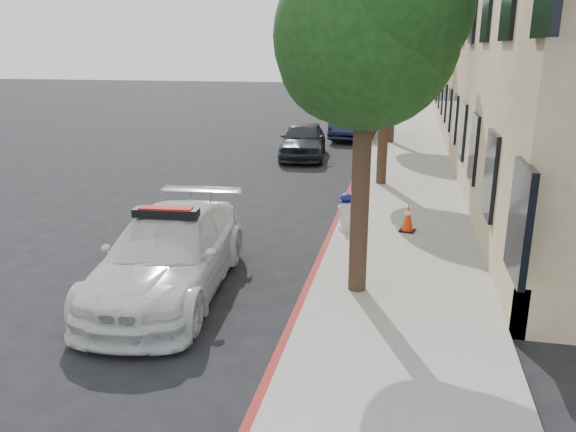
{
  "coord_description": "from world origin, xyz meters",
  "views": [
    {
      "loc": [
        3.57,
        -10.85,
        4.08
      ],
      "look_at": [
        1.45,
        -0.8,
        1.0
      ],
      "focal_mm": 35.0,
      "sensor_mm": 36.0,
      "label": 1
    }
  ],
  "objects_px": {
    "parked_car_mid": "(303,140)",
    "traffic_cone": "(408,218)",
    "parked_car_far": "(356,120)",
    "police_car": "(169,254)",
    "fire_hydrant": "(346,212)"
  },
  "relations": [
    {
      "from": "traffic_cone",
      "to": "fire_hydrant",
      "type": "bearing_deg",
      "value": -171.6
    },
    {
      "from": "police_car",
      "to": "fire_hydrant",
      "type": "distance_m",
      "value": 4.49
    },
    {
      "from": "parked_car_far",
      "to": "traffic_cone",
      "type": "xyz_separation_m",
      "value": [
        2.52,
        -14.54,
        -0.36
      ]
    },
    {
      "from": "parked_car_mid",
      "to": "traffic_cone",
      "type": "distance_m",
      "value": 9.83
    },
    {
      "from": "police_car",
      "to": "traffic_cone",
      "type": "relative_size",
      "value": 7.71
    },
    {
      "from": "police_car",
      "to": "fire_hydrant",
      "type": "height_order",
      "value": "police_car"
    },
    {
      "from": "police_car",
      "to": "traffic_cone",
      "type": "bearing_deg",
      "value": 38.42
    },
    {
      "from": "parked_car_far",
      "to": "fire_hydrant",
      "type": "xyz_separation_m",
      "value": [
        1.15,
        -14.74,
        -0.26
      ]
    },
    {
      "from": "parked_car_far",
      "to": "traffic_cone",
      "type": "bearing_deg",
      "value": -77.04
    },
    {
      "from": "parked_car_far",
      "to": "police_car",
      "type": "bearing_deg",
      "value": -91.52
    },
    {
      "from": "parked_car_mid",
      "to": "parked_car_far",
      "type": "xyz_separation_m",
      "value": [
        1.51,
        5.57,
        0.13
      ]
    },
    {
      "from": "parked_car_far",
      "to": "traffic_cone",
      "type": "height_order",
      "value": "parked_car_far"
    },
    {
      "from": "parked_car_far",
      "to": "fire_hydrant",
      "type": "distance_m",
      "value": 14.79
    },
    {
      "from": "police_car",
      "to": "parked_car_mid",
      "type": "xyz_separation_m",
      "value": [
        -0.01,
        12.8,
        0.01
      ]
    },
    {
      "from": "parked_car_mid",
      "to": "traffic_cone",
      "type": "relative_size",
      "value": 6.44
    }
  ]
}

